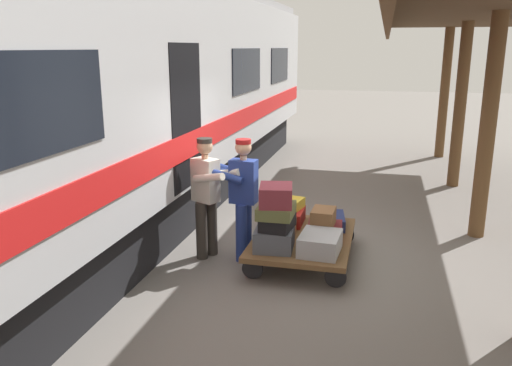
# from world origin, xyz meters

# --- Properties ---
(ground_plane) EXTENTS (60.00, 60.00, 0.00)m
(ground_plane) POSITION_xyz_m (0.00, 0.00, 0.00)
(ground_plane) COLOR slate
(train_car) EXTENTS (3.02, 18.81, 4.00)m
(train_car) POSITION_xyz_m (3.24, -0.00, 2.06)
(train_car) COLOR #B7BABF
(train_car) RESTS_ON ground_plane
(luggage_cart) EXTENTS (1.33, 1.92, 0.34)m
(luggage_cart) POSITION_xyz_m (0.07, 0.03, 0.30)
(luggage_cart) COLOR brown
(luggage_cart) RESTS_ON ground_plane
(suitcase_maroon_trunk) EXTENTS (0.50, 0.59, 0.19)m
(suitcase_maroon_trunk) POSITION_xyz_m (-0.23, 0.03, 0.44)
(suitcase_maroon_trunk) COLOR maroon
(suitcase_maroon_trunk) RESTS_ON luggage_cart
(suitcase_slate_roller) EXTENTS (0.53, 0.58, 0.27)m
(suitcase_slate_roller) POSITION_xyz_m (0.37, 0.56, 0.48)
(suitcase_slate_roller) COLOR #4C515B
(suitcase_slate_roller) RESTS_ON luggage_cart
(suitcase_navy_fabric) EXTENTS (0.53, 0.66, 0.17)m
(suitcase_navy_fabric) POSITION_xyz_m (-0.23, -0.50, 0.43)
(suitcase_navy_fabric) COLOR navy
(suitcase_navy_fabric) RESTS_ON luggage_cart
(suitcase_tan_vintage) EXTENTS (0.41, 0.53, 0.19)m
(suitcase_tan_vintage) POSITION_xyz_m (0.37, 0.03, 0.44)
(suitcase_tan_vintage) COLOR tan
(suitcase_tan_vintage) RESTS_ON luggage_cart
(suitcase_red_plastic) EXTENTS (0.43, 0.58, 0.20)m
(suitcase_red_plastic) POSITION_xyz_m (0.37, -0.50, 0.45)
(suitcase_red_plastic) COLOR #AD231E
(suitcase_red_plastic) RESTS_ON luggage_cart
(suitcase_gray_aluminum) EXTENTS (0.53, 0.64, 0.25)m
(suitcase_gray_aluminum) POSITION_xyz_m (-0.23, 0.56, 0.47)
(suitcase_gray_aluminum) COLOR #9EA0A5
(suitcase_gray_aluminum) RESTS_ON luggage_cart
(suitcase_black_hardshell) EXTENTS (0.42, 0.52, 0.18)m
(suitcase_black_hardshell) POSITION_xyz_m (0.33, 0.56, 0.71)
(suitcase_black_hardshell) COLOR black
(suitcase_black_hardshell) RESTS_ON suitcase_slate_roller
(suitcase_olive_duffel) EXTENTS (0.45, 0.55, 0.15)m
(suitcase_olive_duffel) POSITION_xyz_m (0.34, 0.59, 0.87)
(suitcase_olive_duffel) COLOR brown
(suitcase_olive_duffel) RESTS_ON suitcase_black_hardshell
(suitcase_burgundy_valise) EXTENTS (0.48, 0.54, 0.26)m
(suitcase_burgundy_valise) POSITION_xyz_m (0.34, 0.60, 1.08)
(suitcase_burgundy_valise) COLOR maroon
(suitcase_burgundy_valise) RESTS_ON suitcase_olive_duffel
(suitcase_brown_leather) EXTENTS (0.32, 0.43, 0.23)m
(suitcase_brown_leather) POSITION_xyz_m (-0.20, 0.04, 0.65)
(suitcase_brown_leather) COLOR brown
(suitcase_brown_leather) RESTS_ON suitcase_maroon_trunk
(suitcase_yellow_case) EXTENTS (0.43, 0.53, 0.14)m
(suitcase_yellow_case) POSITION_xyz_m (0.37, -0.54, 0.62)
(suitcase_yellow_case) COLOR gold
(suitcase_yellow_case) RESTS_ON suitcase_red_plastic
(porter_in_overalls) EXTENTS (0.68, 0.45, 1.70)m
(porter_in_overalls) POSITION_xyz_m (0.90, 0.17, 0.93)
(porter_in_overalls) COLOR navy
(porter_in_overalls) RESTS_ON ground_plane
(porter_by_door) EXTENTS (0.74, 0.61, 1.70)m
(porter_by_door) POSITION_xyz_m (1.39, 0.24, 0.93)
(porter_by_door) COLOR #332D28
(porter_by_door) RESTS_ON ground_plane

